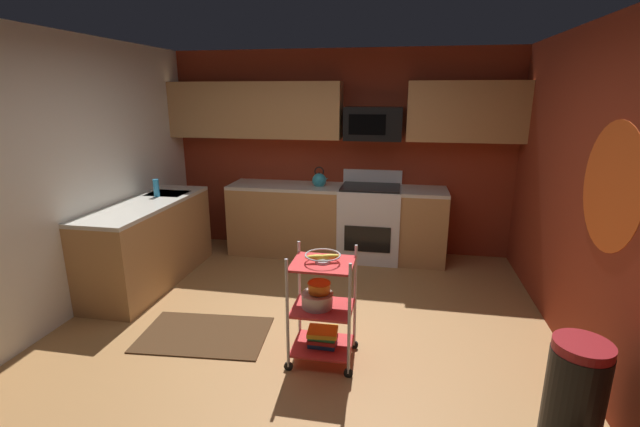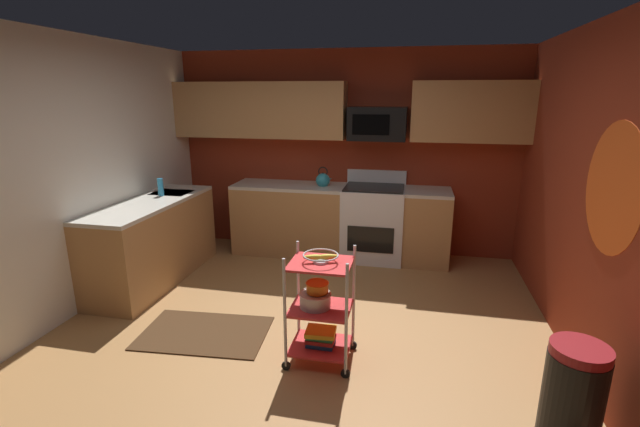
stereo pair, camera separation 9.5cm
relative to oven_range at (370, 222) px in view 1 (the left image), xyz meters
name	(u,v)px [view 1 (the left image)]	position (x,y,z in m)	size (l,w,h in m)	color
floor	(298,341)	(-0.44, -2.10, -0.50)	(4.40, 4.80, 0.04)	#A87542
wall_back	(340,153)	(-0.44, 0.33, 0.82)	(4.52, 0.06, 2.60)	maroon
wall_left	(50,183)	(-2.67, -2.10, 0.82)	(0.06, 4.80, 2.60)	silver
wall_right	(607,206)	(1.79, -2.10, 0.82)	(0.06, 4.80, 2.60)	maroon
wall_flower_decal	(611,187)	(1.76, -2.19, 0.97)	(0.89, 0.89, 0.00)	#E5591E
counter_run	(268,229)	(-1.20, -0.49, -0.01)	(3.58, 2.41, 0.92)	#B27F4C
oven_range	(370,222)	(0.00, 0.00, 0.00)	(0.76, 0.65, 1.10)	white
upper_cabinets	(330,111)	(-0.54, 0.13, 1.37)	(4.40, 0.33, 0.70)	#B27F4C
microwave	(373,124)	(0.00, 0.10, 1.22)	(0.70, 0.39, 0.40)	black
rolling_cart	(323,308)	(-0.18, -2.35, -0.03)	(0.53, 0.41, 0.91)	silver
fruit_bowl	(323,257)	(-0.18, -2.35, 0.40)	(0.27, 0.27, 0.07)	silver
mixing_bowl_large	(317,300)	(-0.23, -2.35, 0.04)	(0.25, 0.25, 0.11)	silver
mixing_bowl_small	(319,287)	(-0.21, -2.34, 0.14)	(0.18, 0.18, 0.08)	orange
book_stack	(323,337)	(-0.18, -2.35, -0.28)	(0.24, 0.20, 0.13)	#1E4C8C
kettle	(319,180)	(-0.65, 0.00, 0.52)	(0.21, 0.18, 0.26)	teal
dish_soap_bottle	(156,188)	(-2.36, -0.94, 0.54)	(0.06, 0.06, 0.20)	#2D8CBF
trash_can	(575,392)	(1.46, -2.89, -0.15)	(0.34, 0.42, 0.66)	black
floor_rug	(205,334)	(-1.27, -2.19, -0.47)	(1.10, 0.70, 0.01)	#472D19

